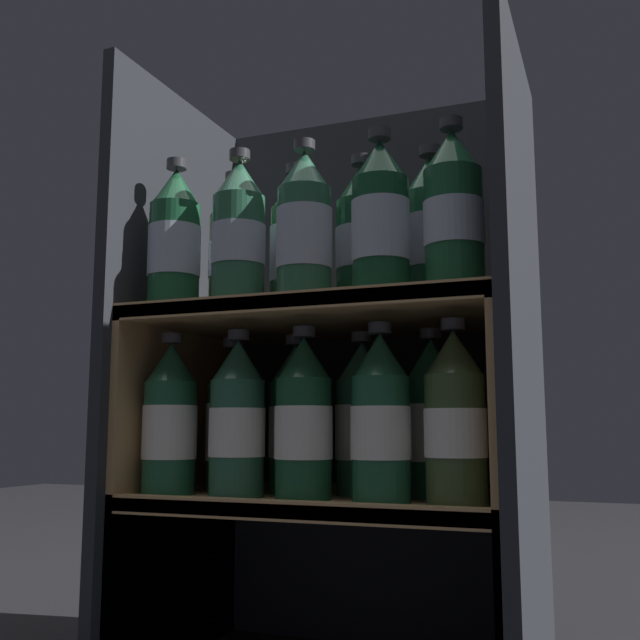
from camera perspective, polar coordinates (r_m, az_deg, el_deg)
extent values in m
cube|color=#23262B|center=(1.31, 3.93, -3.75)|extent=(0.58, 0.02, 0.91)
cube|color=#23262B|center=(1.25, -11.03, -3.42)|extent=(0.02, 0.40, 0.91)
cube|color=#23262B|center=(1.06, 15.20, -2.47)|extent=(0.02, 0.40, 0.91)
cube|color=tan|center=(1.13, 1.03, -13.47)|extent=(0.54, 0.36, 0.02)
cube|color=tan|center=(0.97, -2.54, -14.32)|extent=(0.54, 0.02, 0.03)
cube|color=tan|center=(1.26, -10.82, -18.73)|extent=(0.01, 0.36, 0.24)
cube|color=tan|center=(1.09, 15.00, -20.35)|extent=(0.01, 0.36, 0.24)
cube|color=tan|center=(1.13, 1.00, 0.07)|extent=(0.54, 0.36, 0.02)
cube|color=tan|center=(0.98, -2.44, 1.39)|extent=(0.54, 0.02, 0.03)
cube|color=tan|center=(1.24, -10.65, -12.68)|extent=(0.01, 0.36, 0.51)
cube|color=tan|center=(1.06, 14.73, -13.33)|extent=(0.01, 0.36, 0.51)
cylinder|color=#194C2D|center=(1.14, -11.06, 4.72)|extent=(0.08, 0.08, 0.16)
cylinder|color=#9EA8BC|center=(1.14, -11.05, 5.12)|extent=(0.08, 0.08, 0.08)
cone|color=#194C2D|center=(1.17, -10.91, 9.92)|extent=(0.07, 0.07, 0.06)
cylinder|color=#333338|center=(1.18, -10.86, 11.56)|extent=(0.03, 0.03, 0.01)
cylinder|color=#285B42|center=(1.09, -6.25, 5.25)|extent=(0.08, 0.08, 0.16)
cylinder|color=#9EA8BC|center=(1.09, -6.24, 5.66)|extent=(0.08, 0.08, 0.06)
cone|color=#285B42|center=(1.12, -6.16, 10.67)|extent=(0.07, 0.07, 0.06)
cylinder|color=#333338|center=(1.13, -6.13, 12.38)|extent=(0.03, 0.03, 0.01)
cylinder|color=#285B42|center=(1.04, -1.10, 5.77)|extent=(0.08, 0.08, 0.16)
cylinder|color=#9EA8BC|center=(1.05, -1.10, 6.19)|extent=(0.08, 0.08, 0.09)
cone|color=#285B42|center=(1.08, -1.09, 11.39)|extent=(0.07, 0.07, 0.06)
cylinder|color=#333338|center=(1.09, -1.08, 13.15)|extent=(0.03, 0.03, 0.01)
cylinder|color=#144228|center=(1.01, 4.65, 6.29)|extent=(0.08, 0.08, 0.16)
cylinder|color=#9EA8BC|center=(1.01, 4.65, 6.73)|extent=(0.08, 0.08, 0.08)
cone|color=#144228|center=(1.04, 4.58, 12.09)|extent=(0.07, 0.07, 0.06)
cylinder|color=#333338|center=(1.05, 4.56, 13.90)|extent=(0.03, 0.03, 0.01)
cylinder|color=#194C2D|center=(0.99, 10.17, 6.73)|extent=(0.08, 0.08, 0.16)
cylinder|color=#9EA8BC|center=(0.99, 10.16, 7.18)|extent=(0.08, 0.08, 0.06)
cone|color=#194C2D|center=(1.02, 10.01, 12.65)|extent=(0.07, 0.07, 0.06)
cylinder|color=#333338|center=(1.03, 9.96, 14.49)|extent=(0.03, 0.03, 0.01)
cylinder|color=#384C28|center=(1.19, -6.63, 4.12)|extent=(0.08, 0.08, 0.16)
cylinder|color=#9EA8BC|center=(1.19, -6.62, 4.50)|extent=(0.08, 0.08, 0.06)
cone|color=#384C28|center=(1.21, -6.54, 9.14)|extent=(0.07, 0.07, 0.06)
cylinder|color=#333338|center=(1.23, -6.52, 10.72)|extent=(0.03, 0.03, 0.01)
cylinder|color=#194C2D|center=(1.14, -1.89, 4.56)|extent=(0.08, 0.08, 0.16)
cylinder|color=#9EA8BC|center=(1.14, -1.89, 4.95)|extent=(0.08, 0.08, 0.09)
cone|color=#194C2D|center=(1.17, -1.87, 9.76)|extent=(0.07, 0.07, 0.06)
cylinder|color=#333338|center=(1.18, -1.86, 11.39)|extent=(0.03, 0.03, 0.01)
cylinder|color=#194C2D|center=(1.10, 3.23, 5.00)|extent=(0.08, 0.08, 0.16)
cylinder|color=#9EA8BC|center=(1.11, 3.23, 5.41)|extent=(0.08, 0.08, 0.06)
cone|color=#194C2D|center=(1.13, 3.19, 10.35)|extent=(0.07, 0.07, 0.06)
cylinder|color=#333338|center=(1.15, 3.17, 12.04)|extent=(0.03, 0.03, 0.01)
cylinder|color=#1E5638|center=(1.08, 8.49, 5.41)|extent=(0.08, 0.08, 0.16)
cylinder|color=#9EA8BC|center=(1.08, 8.49, 5.83)|extent=(0.08, 0.08, 0.07)
cone|color=#1E5638|center=(1.11, 8.37, 10.88)|extent=(0.07, 0.07, 0.06)
cylinder|color=#333338|center=(1.12, 8.34, 12.60)|extent=(0.03, 0.03, 0.01)
cylinder|color=#1E5638|center=(1.11, -11.40, -8.78)|extent=(0.08, 0.08, 0.16)
cylinder|color=silver|center=(1.11, -11.39, -8.37)|extent=(0.08, 0.08, 0.08)
cone|color=#1E5638|center=(1.12, -11.24, -3.20)|extent=(0.07, 0.07, 0.06)
cylinder|color=#333338|center=(1.12, -11.19, -1.39)|extent=(0.03, 0.03, 0.01)
cylinder|color=#285B42|center=(1.06, -6.35, -8.93)|extent=(0.08, 0.08, 0.16)
cylinder|color=silver|center=(1.06, -6.35, -8.50)|extent=(0.08, 0.08, 0.07)
cone|color=#285B42|center=(1.06, -6.26, -3.06)|extent=(0.07, 0.07, 0.06)
cylinder|color=#333338|center=(1.07, -6.23, -1.16)|extent=(0.03, 0.03, 0.01)
cylinder|color=#194C2D|center=(1.01, -1.15, -9.02)|extent=(0.08, 0.08, 0.16)
cylinder|color=silver|center=(1.01, -1.15, -8.56)|extent=(0.08, 0.08, 0.07)
cone|color=#194C2D|center=(1.02, -1.14, -2.89)|extent=(0.07, 0.07, 0.06)
cylinder|color=#333338|center=(1.02, -1.13, -0.91)|extent=(0.03, 0.03, 0.01)
cylinder|color=#1E5638|center=(0.98, 4.67, -9.02)|extent=(0.08, 0.08, 0.16)
cylinder|color=silver|center=(0.98, 4.66, -8.55)|extent=(0.08, 0.08, 0.07)
cone|color=#1E5638|center=(0.98, 4.59, -2.67)|extent=(0.07, 0.07, 0.06)
cylinder|color=#333338|center=(0.99, 4.57, -0.62)|extent=(0.03, 0.03, 0.01)
cylinder|color=#384C28|center=(0.96, 10.30, -8.94)|extent=(0.08, 0.08, 0.16)
cylinder|color=silver|center=(0.95, 10.29, -8.46)|extent=(0.08, 0.08, 0.06)
cone|color=#384C28|center=(0.96, 10.14, -2.44)|extent=(0.07, 0.07, 0.06)
cylinder|color=#333338|center=(0.96, 10.09, -0.34)|extent=(0.03, 0.03, 0.01)
cylinder|color=#384C28|center=(1.16, -6.77, -8.86)|extent=(0.08, 0.08, 0.16)
cylinder|color=silver|center=(1.16, -6.77, -8.46)|extent=(0.08, 0.08, 0.09)
cone|color=#384C28|center=(1.16, -6.68, -3.50)|extent=(0.07, 0.07, 0.06)
cylinder|color=#333338|center=(1.17, -6.65, -1.76)|extent=(0.03, 0.03, 0.01)
cylinder|color=#1E5638|center=(1.11, -1.90, -8.94)|extent=(0.08, 0.08, 0.16)
cylinder|color=silver|center=(1.11, -1.90, -8.53)|extent=(0.08, 0.08, 0.07)
cone|color=#1E5638|center=(1.12, -1.88, -3.36)|extent=(0.07, 0.07, 0.06)
cylinder|color=#333338|center=(1.12, -1.87, -1.55)|extent=(0.03, 0.03, 0.01)
cylinder|color=#285B42|center=(1.08, 3.27, -8.96)|extent=(0.08, 0.08, 0.16)
cylinder|color=silver|center=(1.08, 3.26, -8.53)|extent=(0.08, 0.08, 0.08)
cone|color=#285B42|center=(1.08, 3.22, -3.18)|extent=(0.07, 0.07, 0.06)
cylinder|color=#333338|center=(1.08, 3.20, -1.32)|extent=(0.03, 0.03, 0.01)
cylinder|color=#1E5638|center=(1.05, 8.60, -8.90)|extent=(0.08, 0.08, 0.16)
cylinder|color=silver|center=(1.05, 8.59, -8.46)|extent=(0.08, 0.08, 0.08)
cone|color=#1E5638|center=(1.05, 8.47, -2.98)|extent=(0.07, 0.07, 0.06)
cylinder|color=#333338|center=(1.06, 8.43, -1.06)|extent=(0.03, 0.03, 0.01)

